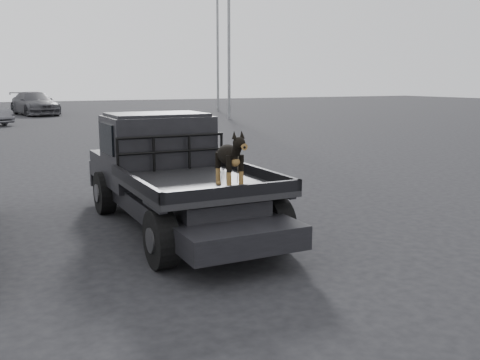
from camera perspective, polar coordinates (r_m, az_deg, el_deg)
name	(u,v)px	position (r m, az deg, el deg)	size (l,w,h in m)	color
ground	(212,261)	(7.14, -2.95, -8.65)	(120.00, 120.00, 0.00)	black
flatbed_ute	(177,200)	(8.64, -6.73, -2.13)	(2.00, 5.40, 0.92)	black
ute_cab	(157,139)	(9.38, -8.82, 4.39)	(1.72, 1.30, 0.88)	black
headache_rack	(172,153)	(8.70, -7.28, 2.86)	(1.80, 0.08, 0.55)	black
dog	(229,159)	(7.28, -1.15, 2.21)	(0.32, 0.60, 0.74)	black
distant_car_b	(35,103)	(40.06, -21.07, 7.63)	(2.23, 5.49, 1.59)	#3F3F43
floodlight_mid	(229,10)	(33.95, -1.20, 17.67)	(1.08, 0.28, 11.94)	slate
floodlight_far	(217,1)	(43.24, -2.44, 18.53)	(1.08, 0.28, 15.51)	slate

